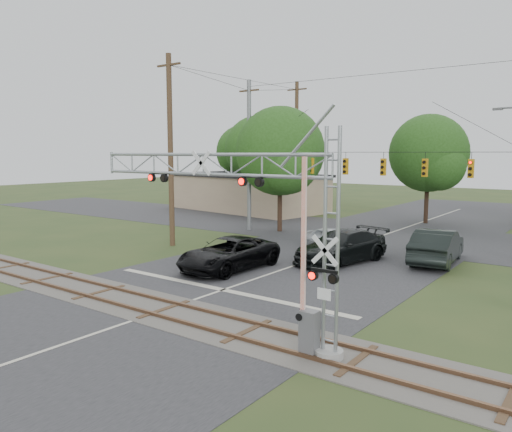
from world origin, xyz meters
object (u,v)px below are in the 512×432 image
Objects in this scene: traffic_signal_span at (377,159)px; pickup_black at (229,254)px; car_dark at (341,247)px; commercial_building at (248,192)px; crossing_gantry at (247,211)px; sedan_silver at (333,239)px.

traffic_signal_span is 3.23× the size of pickup_black.
car_dark reaches higher than pickup_black.
traffic_signal_span reaches higher than pickup_black.
traffic_signal_span is at bearing -21.89° from commercial_building.
crossing_gantry is 36.90m from commercial_building.
traffic_signal_span is 3.17× the size of car_dark.
crossing_gantry is 1.70× the size of pickup_black.
traffic_signal_span is 1.10× the size of commercial_building.
sedan_silver is at bearing 107.39° from crossing_gantry.
sedan_silver is at bearing -113.52° from traffic_signal_span.
crossing_gantry is at bearing -157.23° from sedan_silver.
car_dark is 1.50× the size of sedan_silver.
commercial_building reaches higher than sedan_silver.
crossing_gantry reaches higher than commercial_building.
commercial_building is (-22.24, 29.35, -2.25)m from crossing_gantry.
car_dark reaches higher than sedan_silver.
sedan_silver is at bearing 78.52° from pickup_black.
crossing_gantry is 0.53× the size of traffic_signal_span.
pickup_black is (-3.22, -11.27, -4.80)m from traffic_signal_span.
pickup_black is 8.28m from sedan_silver.
sedan_silver is (1.83, 8.07, -0.14)m from pickup_black.
crossing_gantry reaches higher than pickup_black.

